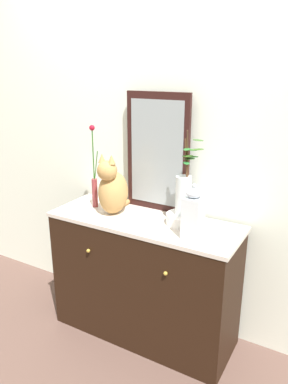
{
  "coord_description": "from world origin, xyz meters",
  "views": [
    {
      "loc": [
        1.06,
        -1.85,
        1.73
      ],
      "look_at": [
        0.0,
        0.0,
        1.02
      ],
      "focal_mm": 34.67,
      "sensor_mm": 36.0,
      "label": 1
    }
  ],
  "objects_px": {
    "sideboard": "(144,278)",
    "bowl_porcelain": "(182,219)",
    "vase_slim_green": "(94,182)",
    "cat_sitting": "(112,189)",
    "jar_lidded_porcelain": "(193,214)",
    "vase_glass_clear": "(184,192)",
    "mirror_leaning": "(157,153)"
  },
  "relations": [
    {
      "from": "cat_sitting",
      "to": "sideboard",
      "type": "bearing_deg",
      "value": 2.2
    },
    {
      "from": "cat_sitting",
      "to": "bowl_porcelain",
      "type": "bearing_deg",
      "value": 7.53
    },
    {
      "from": "jar_lidded_porcelain",
      "to": "vase_slim_green",
      "type": "bearing_deg",
      "value": 170.9
    },
    {
      "from": "cat_sitting",
      "to": "vase_slim_green",
      "type": "bearing_deg",
      "value": 166.9
    },
    {
      "from": "sideboard",
      "to": "vase_slim_green",
      "type": "relative_size",
      "value": 2.2
    },
    {
      "from": "cat_sitting",
      "to": "vase_glass_clear",
      "type": "relative_size",
      "value": 0.86
    },
    {
      "from": "sideboard",
      "to": "vase_glass_clear",
      "type": "xyz_separation_m",
      "value": [
        0.24,
        0.05,
        0.62
      ]
    },
    {
      "from": "vase_slim_green",
      "to": "bowl_porcelain",
      "type": "height_order",
      "value": "vase_slim_green"
    },
    {
      "from": "sideboard",
      "to": "bowl_porcelain",
      "type": "height_order",
      "value": "bowl_porcelain"
    },
    {
      "from": "sideboard",
      "to": "vase_slim_green",
      "type": "bearing_deg",
      "value": 175.5
    },
    {
      "from": "mirror_leaning",
      "to": "bowl_porcelain",
      "type": "xyz_separation_m",
      "value": [
        0.25,
        -0.15,
        -0.35
      ]
    },
    {
      "from": "bowl_porcelain",
      "to": "jar_lidded_porcelain",
      "type": "bearing_deg",
      "value": -49.06
    },
    {
      "from": "sideboard",
      "to": "jar_lidded_porcelain",
      "type": "distance_m",
      "value": 0.67
    },
    {
      "from": "cat_sitting",
      "to": "mirror_leaning",
      "type": "bearing_deg",
      "value": 44.72
    },
    {
      "from": "vase_slim_green",
      "to": "bowl_porcelain",
      "type": "distance_m",
      "value": 0.65
    },
    {
      "from": "bowl_porcelain",
      "to": "jar_lidded_porcelain",
      "type": "height_order",
      "value": "jar_lidded_porcelain"
    },
    {
      "from": "bowl_porcelain",
      "to": "jar_lidded_porcelain",
      "type": "relative_size",
      "value": 0.62
    },
    {
      "from": "sideboard",
      "to": "vase_glass_clear",
      "type": "distance_m",
      "value": 0.67
    },
    {
      "from": "sideboard",
      "to": "jar_lidded_porcelain",
      "type": "xyz_separation_m",
      "value": [
        0.36,
        -0.09,
        0.56
      ]
    },
    {
      "from": "mirror_leaning",
      "to": "vase_slim_green",
      "type": "distance_m",
      "value": 0.46
    },
    {
      "from": "mirror_leaning",
      "to": "cat_sitting",
      "type": "relative_size",
      "value": 1.73
    },
    {
      "from": "cat_sitting",
      "to": "vase_slim_green",
      "type": "relative_size",
      "value": 0.79
    },
    {
      "from": "mirror_leaning",
      "to": "vase_slim_green",
      "type": "relative_size",
      "value": 1.38
    },
    {
      "from": "cat_sitting",
      "to": "vase_slim_green",
      "type": "distance_m",
      "value": 0.18
    },
    {
      "from": "mirror_leaning",
      "to": "jar_lidded_porcelain",
      "type": "xyz_separation_m",
      "value": [
        0.38,
        -0.29,
        -0.24
      ]
    },
    {
      "from": "cat_sitting",
      "to": "jar_lidded_porcelain",
      "type": "distance_m",
      "value": 0.59
    },
    {
      "from": "vase_slim_green",
      "to": "jar_lidded_porcelain",
      "type": "bearing_deg",
      "value": -9.1
    },
    {
      "from": "mirror_leaning",
      "to": "bowl_porcelain",
      "type": "distance_m",
      "value": 0.45
    },
    {
      "from": "mirror_leaning",
      "to": "vase_glass_clear",
      "type": "bearing_deg",
      "value": -29.96
    },
    {
      "from": "sideboard",
      "to": "cat_sitting",
      "type": "xyz_separation_m",
      "value": [
        -0.23,
        -0.01,
        0.58
      ]
    },
    {
      "from": "sideboard",
      "to": "bowl_porcelain",
      "type": "relative_size",
      "value": 6.21
    },
    {
      "from": "vase_slim_green",
      "to": "bowl_porcelain",
      "type": "bearing_deg",
      "value": 1.9
    }
  ]
}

